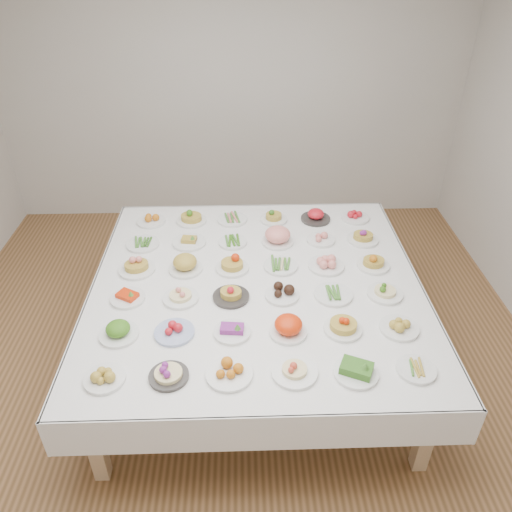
{
  "coord_description": "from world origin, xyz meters",
  "views": [
    {
      "loc": [
        0.09,
        -2.86,
        2.93
      ],
      "look_at": [
        0.19,
        0.2,
        0.88
      ],
      "focal_mm": 35.0,
      "sensor_mm": 36.0,
      "label": 1
    }
  ],
  "objects_px": {
    "dish_35": "(355,215)",
    "display_table": "(257,289)",
    "dish_0": "(104,375)",
    "dish_18": "(136,262)"
  },
  "relations": [
    {
      "from": "dish_35",
      "to": "display_table",
      "type": "bearing_deg",
      "value": -134.92
    },
    {
      "from": "dish_35",
      "to": "dish_0",
      "type": "bearing_deg",
      "value": -134.85
    },
    {
      "from": "dish_18",
      "to": "dish_0",
      "type": "bearing_deg",
      "value": -90.25
    },
    {
      "from": "display_table",
      "to": "dish_18",
      "type": "distance_m",
      "value": 0.92
    },
    {
      "from": "display_table",
      "to": "dish_0",
      "type": "xyz_separation_m",
      "value": [
        -0.9,
        -0.91,
        0.1
      ]
    },
    {
      "from": "dish_18",
      "to": "display_table",
      "type": "bearing_deg",
      "value": -11.09
    },
    {
      "from": "dish_18",
      "to": "dish_35",
      "type": "height_order",
      "value": "dish_18"
    },
    {
      "from": "dish_0",
      "to": "dish_18",
      "type": "height_order",
      "value": "dish_18"
    },
    {
      "from": "dish_0",
      "to": "display_table",
      "type": "bearing_deg",
      "value": 45.21
    },
    {
      "from": "display_table",
      "to": "dish_0",
      "type": "relative_size",
      "value": 10.22
    }
  ]
}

